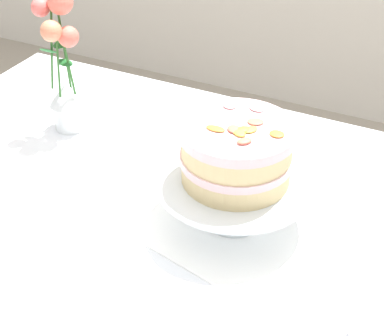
{
  "coord_description": "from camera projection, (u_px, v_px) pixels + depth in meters",
  "views": [
    {
      "loc": [
        0.45,
        -0.8,
        1.49
      ],
      "look_at": [
        0.05,
        0.01,
        0.86
      ],
      "focal_mm": 57.33,
      "sensor_mm": 36.0,
      "label": 1
    }
  ],
  "objects": [
    {
      "name": "dining_table",
      "position": [
        162.0,
        258.0,
        1.22
      ],
      "size": [
        1.4,
        1.0,
        0.74
      ],
      "color": "white",
      "rests_on": "ground"
    },
    {
      "name": "flower_vase",
      "position": [
        64.0,
        73.0,
        1.37
      ],
      "size": [
        0.11,
        0.1,
        0.33
      ],
      "color": "silver",
      "rests_on": "dining_table"
    },
    {
      "name": "cake_stand",
      "position": [
        235.0,
        186.0,
        1.12
      ],
      "size": [
        0.29,
        0.29,
        0.1
      ],
      "color": "silver",
      "rests_on": "linen_napkin"
    },
    {
      "name": "teacup",
      "position": [
        373.0,
        333.0,
        0.92
      ],
      "size": [
        0.12,
        0.11,
        0.06
      ],
      "color": "white",
      "rests_on": "dining_table"
    },
    {
      "name": "linen_napkin",
      "position": [
        233.0,
        220.0,
        1.17
      ],
      "size": [
        0.38,
        0.38,
        0.0
      ],
      "primitive_type": "cube",
      "rotation": [
        0.0,
        0.0,
        -0.23
      ],
      "color": "white",
      "rests_on": "dining_table"
    },
    {
      "name": "layer_cake",
      "position": [
        237.0,
        152.0,
        1.08
      ],
      "size": [
        0.21,
        0.21,
        0.12
      ],
      "color": "beige",
      "rests_on": "cake_stand"
    }
  ]
}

